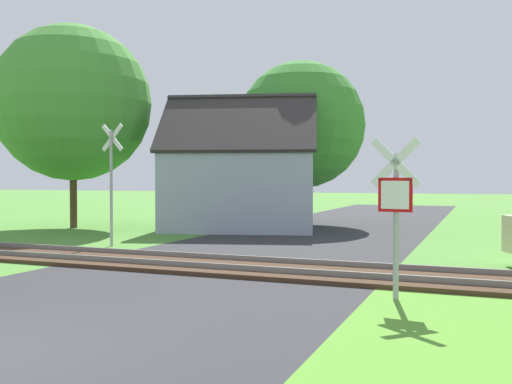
# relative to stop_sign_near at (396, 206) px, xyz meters

# --- Properties ---
(road_asphalt) EXTENTS (7.80, 80.00, 0.01)m
(road_asphalt) POSITION_rel_stop_sign_near_xyz_m (-4.39, -3.31, -1.66)
(road_asphalt) COLOR #2D2D30
(road_asphalt) RESTS_ON ground
(rail_track) EXTENTS (60.00, 2.60, 0.22)m
(rail_track) POSITION_rel_stop_sign_near_xyz_m (-4.39, 2.15, -1.60)
(rail_track) COLOR #422D1E
(rail_track) RESTS_ON ground
(stop_sign_near) EXTENTS (0.87, 0.18, 2.86)m
(stop_sign_near) POSITION_rel_stop_sign_near_xyz_m (0.00, 0.00, 0.00)
(stop_sign_near) COLOR #9E9EA5
(stop_sign_near) RESTS_ON ground
(crossing_sign_far) EXTENTS (0.87, 0.18, 3.87)m
(crossing_sign_far) POSITION_rel_stop_sign_near_xyz_m (-9.49, 4.85, 0.56)
(crossing_sign_far) COLOR #9E9EA5
(crossing_sign_far) RESTS_ON ground
(house) EXTENTS (7.61, 7.10, 5.71)m
(house) POSITION_rel_stop_sign_near_xyz_m (-8.10, 12.04, 0.18)
(house) COLOR #99A3B7
(house) RESTS_ON ground
(tree_left) EXTENTS (6.69, 6.69, 8.74)m
(tree_left) POSITION_rel_stop_sign_near_xyz_m (-15.05, 9.79, 3.73)
(tree_left) COLOR #513823
(tree_left) RESTS_ON ground
(tree_center) EXTENTS (5.92, 5.92, 7.61)m
(tree_center) POSITION_rel_stop_sign_near_xyz_m (-6.49, 15.39, 2.99)
(tree_center) COLOR #513823
(tree_center) RESTS_ON ground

